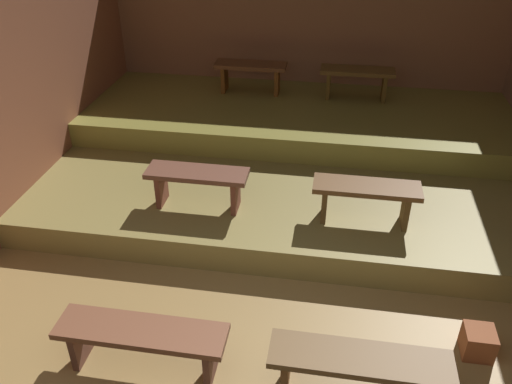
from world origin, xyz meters
TOP-DOWN VIEW (x-y plane):
  - ground at (0.00, 2.64)m, footprint 6.11×6.07m
  - wall_back at (0.00, 5.30)m, footprint 6.11×0.06m
  - wall_left at (-2.68, 2.64)m, footprint 0.06×6.07m
  - platform_lower at (0.00, 3.50)m, footprint 5.31×3.54m
  - platform_middle at (0.00, 4.32)m, footprint 5.31×1.90m
  - bench_floor_left at (-0.77, 0.59)m, footprint 1.23×0.32m
  - bench_floor_right at (0.77, 0.59)m, footprint 1.23×0.32m
  - bench_lower_left at (-0.81, 2.35)m, footprint 0.99×0.32m
  - bench_lower_right at (0.81, 2.35)m, footprint 0.99×0.32m
  - bench_middle_left at (-0.69, 4.75)m, footprint 0.94×0.32m
  - bench_middle_right at (0.69, 4.75)m, footprint 0.94×0.32m
  - wooden_crate_floor at (1.68, 1.12)m, footprint 0.23×0.23m

SIDE VIEW (x-z plane):
  - ground at x=0.00m, z-range -0.08..0.00m
  - wooden_crate_floor at x=1.68m, z-range 0.00..0.23m
  - platform_lower at x=0.00m, z-range 0.00..0.29m
  - bench_floor_left at x=-0.77m, z-range 0.11..0.51m
  - bench_floor_right at x=0.77m, z-range 0.11..0.51m
  - platform_middle at x=0.00m, z-range 0.29..0.58m
  - bench_lower_left at x=-0.81m, z-range 0.39..0.79m
  - bench_lower_right at x=0.81m, z-range 0.39..0.79m
  - bench_middle_left at x=-0.69m, z-range 0.68..1.08m
  - bench_middle_right at x=0.69m, z-range 0.68..1.08m
  - wall_back at x=0.00m, z-range 0.00..2.36m
  - wall_left at x=-2.68m, z-range 0.00..2.36m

